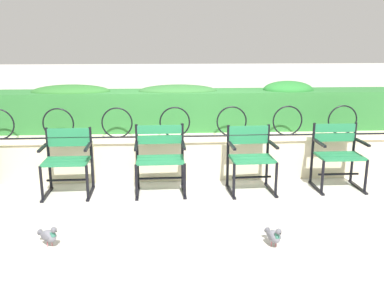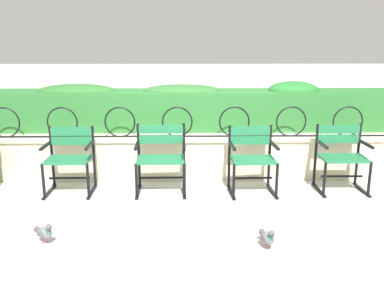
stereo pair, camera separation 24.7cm
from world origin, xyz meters
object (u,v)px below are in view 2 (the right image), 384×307
Objects in this scene: pigeon_far_side at (44,232)px; pigeon_near_chairs at (267,237)px; park_chair_centre_right at (252,157)px; park_chair_leftmost at (70,157)px; park_chair_rightmost at (341,155)px; park_chair_centre_left at (161,156)px.

pigeon_near_chairs is at bearing -3.83° from pigeon_far_side.
park_chair_centre_right reaches higher than pigeon_near_chairs.
pigeon_near_chairs is at bearing -36.04° from park_chair_leftmost.
pigeon_near_chairs is 1.22× the size of pigeon_far_side.
park_chair_centre_right is 1.16m from park_chair_rightmost.
park_chair_rightmost is 2.09m from pigeon_near_chairs.
park_chair_rightmost is at bearing 0.46° from park_chair_centre_left.
park_chair_leftmost is at bearing 179.90° from park_chair_centre_left.
park_chair_leftmost is 1.16m from park_chair_centre_left.
pigeon_far_side is (-3.36, -1.50, -0.35)m from park_chair_rightmost.
park_chair_centre_left is 1.98m from pigeon_near_chairs.
park_chair_leftmost is 1.52m from pigeon_far_side.
park_chair_rightmost reaches higher than pigeon_far_side.
park_chair_centre_left is 3.58× the size of pigeon_far_side.
pigeon_near_chairs is (1.07, -1.62, -0.35)m from park_chair_centre_left.
pigeon_near_chairs is 2.13m from pigeon_far_side.
pigeon_far_side is at bearing -125.30° from park_chair_centre_left.
park_chair_leftmost is at bearing 179.07° from park_chair_centre_right.
pigeon_near_chairs is at bearing -127.19° from park_chair_rightmost.
park_chair_leftmost is at bearing 143.96° from pigeon_near_chairs.
park_chair_centre_left reaches higher than park_chair_centre_right.
pigeon_near_chairs is at bearing -56.48° from park_chair_centre_left.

